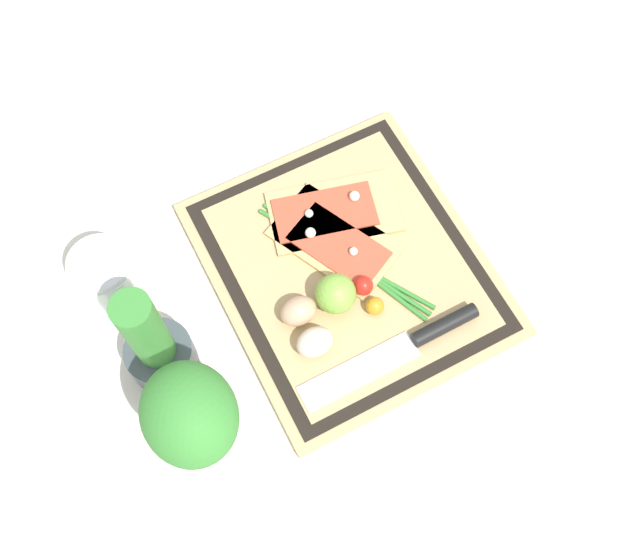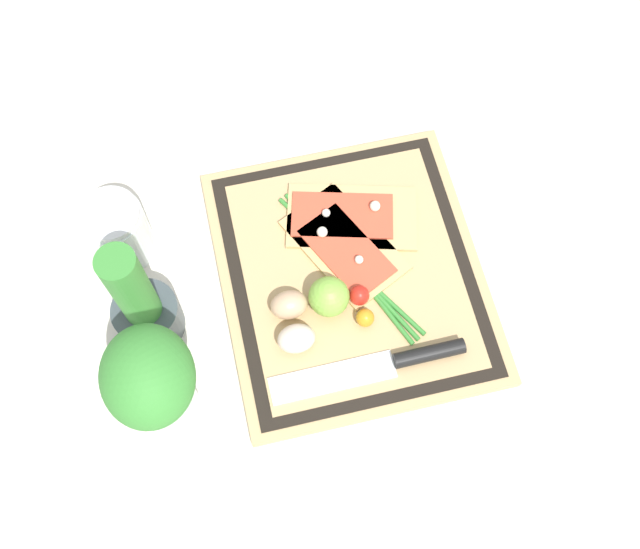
{
  "view_description": "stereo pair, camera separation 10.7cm",
  "coord_description": "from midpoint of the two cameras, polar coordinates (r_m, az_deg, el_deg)",
  "views": [
    {
      "loc": [
        -0.38,
        0.24,
        1.02
      ],
      "look_at": [
        0.0,
        0.05,
        0.04
      ],
      "focal_mm": 42.0,
      "sensor_mm": 36.0,
      "label": 1
    },
    {
      "loc": [
        -0.42,
        0.14,
        1.02
      ],
      "look_at": [
        0.0,
        0.05,
        0.04
      ],
      "focal_mm": 42.0,
      "sensor_mm": 36.0,
      "label": 2
    }
  ],
  "objects": [
    {
      "name": "ground_plane",
      "position": [
        1.11,
        5.12,
        -0.57
      ],
      "size": [
        6.0,
        6.0,
        0.0
      ],
      "primitive_type": "plane",
      "color": "silver"
    },
    {
      "name": "cutting_board",
      "position": [
        1.1,
        5.16,
        -0.38
      ],
      "size": [
        0.43,
        0.38,
        0.02
      ],
      "color": "tan",
      "rests_on": "ground_plane"
    },
    {
      "name": "pizza_slice_near",
      "position": [
        1.13,
        5.0,
        4.13
      ],
      "size": [
        0.15,
        0.22,
        0.02
      ],
      "color": "tan",
      "rests_on": "cutting_board"
    },
    {
      "name": "pizza_slice_far",
      "position": [
        1.11,
        4.59,
        1.83
      ],
      "size": [
        0.21,
        0.18,
        0.02
      ],
      "color": "tan",
      "rests_on": "cutting_board"
    },
    {
      "name": "knife",
      "position": [
        1.05,
        9.05,
        -6.85
      ],
      "size": [
        0.04,
        0.28,
        0.02
      ],
      "color": "silver",
      "rests_on": "cutting_board"
    },
    {
      "name": "egg_brown",
      "position": [
        1.05,
        0.53,
        -2.67
      ],
      "size": [
        0.04,
        0.05,
        0.04
      ],
      "primitive_type": "ellipsoid",
      "color": "tan",
      "rests_on": "cutting_board"
    },
    {
      "name": "egg_pink",
      "position": [
        1.03,
        1.14,
        -5.25
      ],
      "size": [
        0.04,
        0.05,
        0.04
      ],
      "primitive_type": "ellipsoid",
      "color": "beige",
      "rests_on": "cutting_board"
    },
    {
      "name": "lime",
      "position": [
        1.05,
        3.6,
        -2.03
      ],
      "size": [
        0.06,
        0.06,
        0.06
      ],
      "primitive_type": "sphere",
      "color": "#7FB742",
      "rests_on": "cutting_board"
    },
    {
      "name": "cherry_tomato_red",
      "position": [
        1.07,
        5.79,
        -1.95
      ],
      "size": [
        0.03,
        0.03,
        0.03
      ],
      "primitive_type": "sphere",
      "color": "red",
      "rests_on": "cutting_board"
    },
    {
      "name": "cherry_tomato_yellow",
      "position": [
        1.06,
        6.09,
        -3.7
      ],
      "size": [
        0.03,
        0.03,
        0.03
      ],
      "primitive_type": "sphere",
      "color": "orange",
      "rests_on": "cutting_board"
    },
    {
      "name": "scallion_bunch",
      "position": [
        1.09,
        4.85,
        0.41
      ],
      "size": [
        0.28,
        0.16,
        0.01
      ],
      "color": "#388433",
      "rests_on": "cutting_board"
    },
    {
      "name": "herb_pot",
      "position": [
        1.03,
        -10.57,
        -2.72
      ],
      "size": [
        0.09,
        0.09,
        0.23
      ],
      "color": "#3D474C",
      "rests_on": "ground_plane"
    },
    {
      "name": "sauce_jar",
      "position": [
        1.11,
        -12.43,
        2.79
      ],
      "size": [
        0.09,
        0.09,
        0.11
      ],
      "color": "silver",
      "rests_on": "ground_plane"
    },
    {
      "name": "herb_glass",
      "position": [
        0.94,
        -9.41,
        -8.61
      ],
      "size": [
        0.13,
        0.11,
        0.21
      ],
      "color": "silver",
      "rests_on": "ground_plane"
    }
  ]
}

